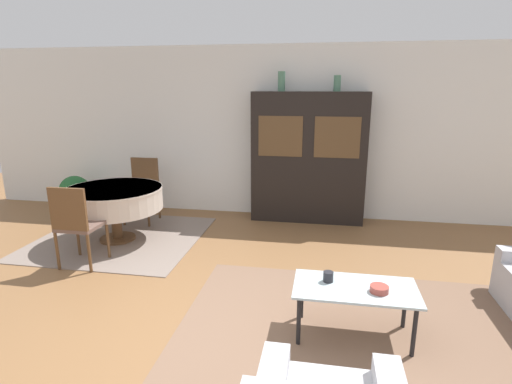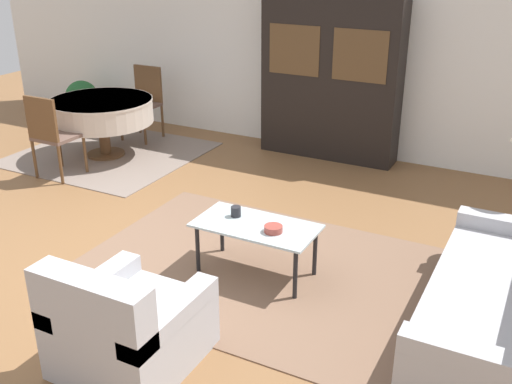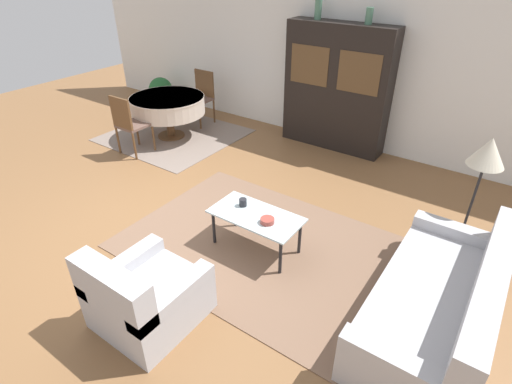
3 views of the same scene
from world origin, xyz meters
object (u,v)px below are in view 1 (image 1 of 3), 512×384
at_px(display_cabinet, 308,158).
at_px(dining_chair_far, 143,186).
at_px(coffee_table, 355,292).
at_px(dining_table, 114,199).
at_px(cup, 328,277).
at_px(bowl, 379,289).
at_px(vase_tall, 282,81).
at_px(dining_chair_near, 76,221).
at_px(potted_plant, 75,192).
at_px(vase_short, 337,83).

bearing_deg(display_cabinet, dining_chair_far, -169.40).
xyz_separation_m(coffee_table, dining_table, (-3.09, 1.71, 0.19)).
distance_m(dining_table, dining_chair_far, 0.87).
bearing_deg(coffee_table, cup, 164.39).
distance_m(coffee_table, display_cabinet, 3.16).
relative_size(bowl, vase_tall, 0.52).
distance_m(display_cabinet, dining_table, 2.90).
relative_size(dining_chair_near, potted_plant, 1.54).
bearing_deg(dining_table, dining_chair_near, -90.00).
relative_size(dining_chair_near, vase_short, 4.28).
distance_m(coffee_table, dining_chair_near, 3.20).
bearing_deg(dining_chair_near, bowl, -15.31).
bearing_deg(bowl, vase_tall, 110.56).
xyz_separation_m(cup, bowl, (0.41, -0.11, -0.02)).
bearing_deg(dining_table, potted_plant, 141.63).
bearing_deg(bowl, dining_table, 151.68).
relative_size(display_cabinet, cup, 22.59).
bearing_deg(vase_short, potted_plant, -175.73).
bearing_deg(dining_chair_far, cup, 138.71).
relative_size(dining_chair_near, bowl, 6.59).
xyz_separation_m(dining_chair_near, dining_chair_far, (0.00, 1.73, 0.00)).
bearing_deg(dining_chair_far, vase_tall, -167.25).
height_order(display_cabinet, potted_plant, display_cabinet).
distance_m(bowl, vase_tall, 3.71).
height_order(cup, bowl, cup).
height_order(bowl, vase_short, vase_short).
xyz_separation_m(vase_tall, potted_plant, (-3.40, -0.31, -1.78)).
xyz_separation_m(dining_table, bowl, (3.27, -1.76, -0.11)).
relative_size(cup, vase_tall, 0.31).
xyz_separation_m(dining_table, vase_short, (2.92, 1.34, 1.52)).
bearing_deg(vase_short, vase_tall, 180.00).
height_order(display_cabinet, cup, display_cabinet).
bearing_deg(bowl, display_cabinet, 103.25).
xyz_separation_m(coffee_table, dining_chair_far, (-3.09, 2.58, 0.15)).
relative_size(bowl, potted_plant, 0.23).
bearing_deg(coffee_table, bowl, -15.89).
height_order(dining_table, bowl, dining_table).
bearing_deg(potted_plant, coffee_table, -31.98).
bearing_deg(vase_tall, display_cabinet, -0.12).
height_order(dining_chair_near, potted_plant, dining_chair_near).
xyz_separation_m(dining_chair_far, vase_tall, (2.10, 0.48, 1.58)).
relative_size(dining_chair_far, cup, 11.08).
distance_m(dining_table, cup, 3.30).
distance_m(dining_chair_near, dining_chair_far, 1.73).
distance_m(display_cabinet, cup, 3.05).
xyz_separation_m(dining_chair_far, vase_short, (2.92, 0.48, 1.55)).
relative_size(bowl, vase_short, 0.65).
bearing_deg(dining_chair_far, display_cabinet, -169.40).
height_order(dining_table, vase_short, vase_short).
bearing_deg(display_cabinet, cup, -83.79).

